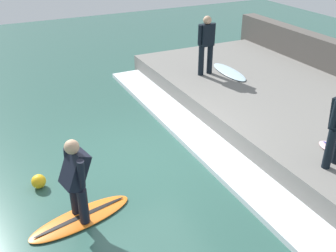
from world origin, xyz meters
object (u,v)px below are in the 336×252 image
at_px(surfboard_riding, 81,218).
at_px(surfer_waiting_near, 206,42).
at_px(marker_buoy, 39,181).
at_px(surfboard_waiting_near, 229,72).
at_px(surfer_riding, 76,176).

height_order(surfboard_riding, surfer_waiting_near, surfer_waiting_near).
distance_m(surfboard_riding, marker_buoy, 1.31).
bearing_deg(surfboard_riding, surfboard_waiting_near, 34.25).
distance_m(surfboard_waiting_near, marker_buoy, 6.37).
distance_m(surfboard_riding, surfboard_waiting_near, 6.55).
distance_m(surfboard_riding, surfer_riding, 0.84).
bearing_deg(surfer_riding, surfboard_waiting_near, 34.25).
relative_size(surfboard_riding, surfboard_waiting_near, 1.14).
bearing_deg(surfboard_riding, marker_buoy, 110.94).
bearing_deg(surfboard_waiting_near, marker_buoy, -157.30).
height_order(surfboard_riding, marker_buoy, marker_buoy).
xyz_separation_m(surfboard_riding, surfboard_waiting_near, (5.39, 3.67, 0.52)).
bearing_deg(surfboard_riding, surfer_waiting_near, 39.61).
height_order(surfer_waiting_near, marker_buoy, surfer_waiting_near).
distance_m(surfer_riding, surfer_waiting_near, 6.15).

